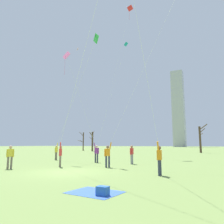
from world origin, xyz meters
TOP-DOWN VIEW (x-y plane):
  - ground_plane at (0.00, 0.00)m, footprint 400.00×400.00m
  - kite_flyer_far_back_yellow at (5.35, -0.75)m, footprint 1.45×8.17m
  - kite_flyer_midfield_left_white at (-0.08, 0.62)m, footprint 10.50×6.83m
  - kite_flyer_midfield_center_blue at (2.47, 4.46)m, footprint 8.17×5.04m
  - kite_flyer_foreground_right_green at (-7.02, 7.42)m, footprint 6.59×1.70m
  - kite_flyer_foreground_left_pink at (-2.79, 6.65)m, footprint 4.30×1.22m
  - bystander_far_off_by_trees at (-4.65, -0.60)m, footprint 0.38×0.39m
  - bystander_strolling_midfield at (1.50, 6.87)m, footprint 0.22×0.51m
  - distant_kite_drifting_left_red at (-3.95, 19.02)m, footprint 2.72×7.30m
  - distant_kite_high_overhead_orange at (-22.49, 30.62)m, footprint 7.37×2.36m
  - distant_kite_low_near_trees_teal at (-6.76, 22.71)m, footprint 6.61×0.55m
  - picnic_spot at (4.96, -4.30)m, footprint 1.92×1.55m
  - bare_tree_far_right_edge at (4.11, 37.69)m, footprint 1.87×2.22m
  - bare_tree_rightmost at (-26.61, 38.90)m, footprint 1.99×2.47m
  - bare_tree_leftmost at (-21.71, 36.15)m, footprint 1.86×2.63m
  - skyline_wide_slab at (-21.28, 151.64)m, footprint 8.51×6.62m

SIDE VIEW (x-z plane):
  - ground_plane at x=0.00m, z-range 0.00..0.00m
  - picnic_spot at x=4.96m, z-range -0.06..0.25m
  - bystander_far_off_by_trees at x=-4.65m, z-range 0.09..1.71m
  - bystander_strolling_midfield at x=1.50m, z-range 0.09..1.71m
  - kite_flyer_foreground_right_green at x=-7.02m, z-range -3.86..8.95m
  - bare_tree_rightmost at x=-26.61m, z-range 0.01..5.28m
  - bare_tree_leftmost at x=-21.71m, z-range 0.16..5.43m
  - kite_flyer_foreground_left_pink at x=-2.79m, z-range -2.87..8.81m
  - bare_tree_far_right_edge at x=4.11m, z-range 0.07..5.92m
  - kite_flyer_midfield_left_white at x=-0.08m, z-range -4.14..13.53m
  - kite_flyer_midfield_center_blue at x=2.47m, z-range -5.47..15.41m
  - kite_flyer_far_back_yellow at x=5.35m, z-range -5.16..17.81m
  - distant_kite_low_near_trees_teal at x=-6.76m, z-range 7.22..27.38m
  - distant_kite_drifting_left_red at x=-3.95m, z-range 9.87..34.62m
  - distant_kite_high_overhead_orange at x=-22.49m, z-range 10.45..36.82m
  - skyline_wide_slab at x=-21.28m, z-range 0.00..56.71m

